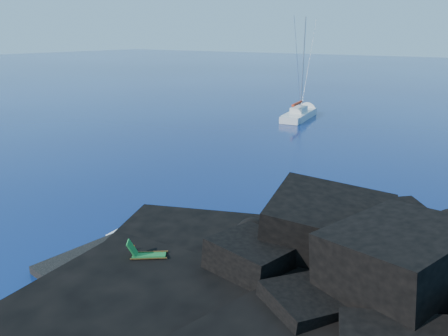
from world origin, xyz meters
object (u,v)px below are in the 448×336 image
Objects in this scene: deck_chair at (149,251)px; sunbather at (143,283)px; sailboat at (299,118)px; marker_cone at (134,250)px.

deck_chair reaches higher than sunbather.
sailboat reaches higher than sunbather.
deck_chair is 1.01m from marker_cone.
deck_chair is 3.01× the size of marker_cone.
sunbather is 2.69m from marker_cone.
sunbather is (11.16, -37.69, 0.52)m from sailboat.
sunbather is at bearing -82.50° from sailboat.
marker_cone is at bearing 148.76° from sunbather.
sailboat is at bearing 67.17° from deck_chair.
sailboat is 39.31m from sunbather.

